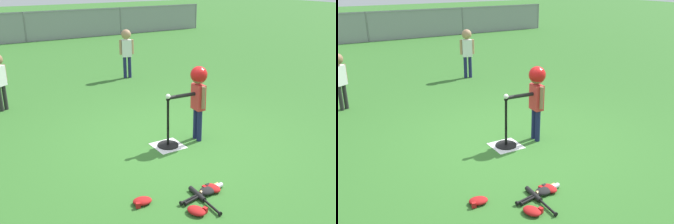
% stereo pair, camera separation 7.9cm
% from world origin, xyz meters
% --- Properties ---
extents(ground_plane, '(60.00, 60.00, 0.00)m').
position_xyz_m(ground_plane, '(0.00, 0.00, 0.00)').
color(ground_plane, '#336B28').
extents(home_plate, '(0.44, 0.44, 0.01)m').
position_xyz_m(home_plate, '(-0.21, -0.02, 0.00)').
color(home_plate, white).
rests_on(home_plate, ground_plane).
extents(batting_tee, '(0.32, 0.32, 0.75)m').
position_xyz_m(batting_tee, '(-0.21, -0.02, 0.13)').
color(batting_tee, black).
rests_on(batting_tee, ground_plane).
extents(baseball_on_tee, '(0.07, 0.07, 0.07)m').
position_xyz_m(baseball_on_tee, '(-0.21, -0.02, 0.79)').
color(baseball_on_tee, white).
rests_on(baseball_on_tee, batting_tee).
extents(batter_child, '(0.64, 0.34, 1.18)m').
position_xyz_m(batter_child, '(0.31, -0.05, 0.84)').
color(batter_child, '#191E4C').
rests_on(batter_child, ground_plane).
extents(fielder_deep_right, '(0.35, 0.24, 1.21)m').
position_xyz_m(fielder_deep_right, '(1.03, 3.98, 0.78)').
color(fielder_deep_right, '#191E4C').
rests_on(fielder_deep_right, ground_plane).
extents(spare_bat_silver, '(0.63, 0.17, 0.06)m').
position_xyz_m(spare_bat_silver, '(-0.48, -1.41, 0.03)').
color(spare_bat_silver, silver).
rests_on(spare_bat_silver, ground_plane).
extents(spare_bat_wood, '(0.62, 0.16, 0.06)m').
position_xyz_m(spare_bat_wood, '(-0.52, -1.38, 0.03)').
color(spare_bat_wood, '#DBB266').
rests_on(spare_bat_wood, ground_plane).
extents(spare_bat_black, '(0.08, 0.61, 0.06)m').
position_xyz_m(spare_bat_black, '(-0.64, -1.45, 0.03)').
color(spare_bat_black, black).
rests_on(spare_bat_black, ground_plane).
extents(glove_by_plate, '(0.23, 0.18, 0.07)m').
position_xyz_m(glove_by_plate, '(-0.50, -1.39, 0.04)').
color(glove_by_plate, black).
rests_on(glove_by_plate, ground_plane).
extents(glove_near_bats, '(0.22, 0.25, 0.07)m').
position_xyz_m(glove_near_bats, '(-0.42, -1.38, 0.04)').
color(glove_near_bats, '#B21919').
rests_on(glove_near_bats, ground_plane).
extents(glove_tossed_aside, '(0.23, 0.26, 0.07)m').
position_xyz_m(glove_tossed_aside, '(-0.84, -1.66, 0.04)').
color(glove_tossed_aside, '#B21919').
rests_on(glove_tossed_aside, ground_plane).
extents(glove_outfield_drop, '(0.25, 0.21, 0.07)m').
position_xyz_m(glove_outfield_drop, '(-1.27, -1.19, 0.04)').
color(glove_outfield_drop, '#B21919').
rests_on(glove_outfield_drop, ground_plane).
extents(outfield_fence, '(16.06, 0.06, 1.15)m').
position_xyz_m(outfield_fence, '(0.00, 10.85, 0.62)').
color(outfield_fence, slate).
rests_on(outfield_fence, ground_plane).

